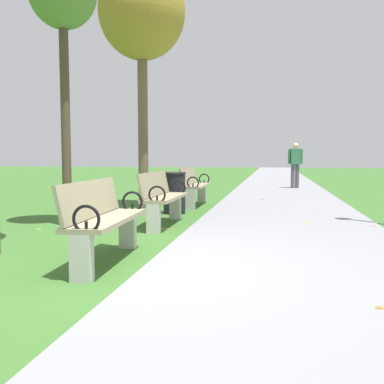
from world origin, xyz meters
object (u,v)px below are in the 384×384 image
(park_bench_1, at_px, (103,218))
(park_bench_2, at_px, (162,197))
(park_bench_3, at_px, (194,185))
(tree_3, at_px, (142,14))
(trash_bin, at_px, (174,193))
(pedestrian_walking, at_px, (295,163))

(park_bench_1, relative_size, park_bench_2, 1.01)
(park_bench_1, bearing_deg, park_bench_3, 90.00)
(park_bench_3, xyz_separation_m, tree_3, (-1.04, -0.64, 3.75))
(park_bench_2, distance_m, trash_bin, 1.53)
(park_bench_1, height_order, pedestrian_walking, pedestrian_walking)
(park_bench_1, bearing_deg, park_bench_2, 90.00)
(pedestrian_walking, distance_m, trash_bin, 7.91)
(park_bench_1, distance_m, park_bench_2, 2.55)
(park_bench_2, relative_size, tree_3, 0.30)
(park_bench_2, relative_size, trash_bin, 1.91)
(trash_bin, bearing_deg, park_bench_1, -87.93)
(park_bench_1, relative_size, tree_3, 0.30)
(park_bench_2, bearing_deg, park_bench_3, 90.00)
(park_bench_3, relative_size, tree_3, 0.30)
(trash_bin, bearing_deg, park_bench_2, -84.47)
(tree_3, xyz_separation_m, pedestrian_walking, (3.62, 6.62, -3.31))
(pedestrian_walking, xyz_separation_m, trash_bin, (-2.73, -7.41, -0.50))
(park_bench_3, height_order, trash_bin, park_bench_3)
(park_bench_2, xyz_separation_m, tree_3, (-1.04, 2.31, 3.75))
(park_bench_1, bearing_deg, pedestrian_walking, 77.31)
(park_bench_1, relative_size, trash_bin, 1.93)
(park_bench_3, bearing_deg, park_bench_2, -90.00)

